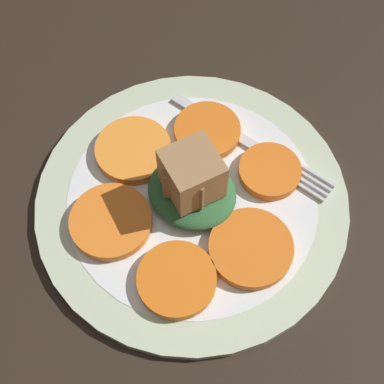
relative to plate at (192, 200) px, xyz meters
The scene contains 10 objects.
table_slab 1.52cm from the plate, ahead, with size 120.00×120.00×2.00cm, color black.
plate is the anchor object (origin of this frame).
carrot_slice_0 8.80cm from the plate, 113.08° to the left, with size 7.19×7.19×1.02cm, color orange.
carrot_slice_1 7.86cm from the plate, 166.19° to the left, with size 7.86×7.86×1.02cm, color orange.
carrot_slice_2 8.23cm from the plate, 129.02° to the right, with size 6.22×6.22×1.02cm, color orange.
carrot_slice_3 7.73cm from the plate, 69.86° to the right, with size 6.90×6.90×1.02cm, color orange.
carrot_slice_4 7.94cm from the plate, ahead, with size 7.74×7.74×1.02cm, color orange.
carrot_slice_5 8.27cm from the plate, 52.74° to the left, with size 7.80×7.80×1.02cm, color orange.
center_pile 3.51cm from the plate, 18.08° to the left, with size 8.75×7.88×6.84cm.
fork 8.57cm from the plate, 104.37° to the right, with size 19.44×3.60×0.40cm.
Camera 1 is at (-12.96, 20.64, 49.31)cm, focal length 50.00 mm.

